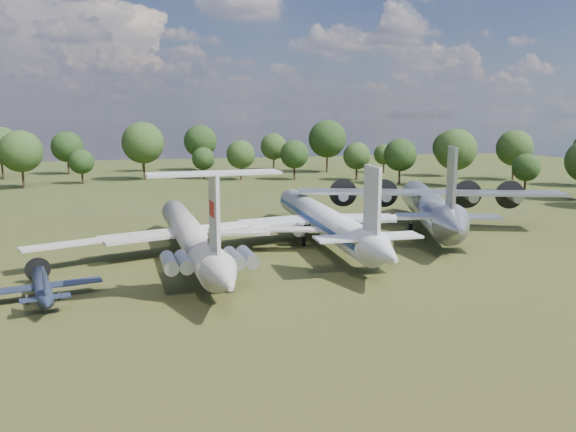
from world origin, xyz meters
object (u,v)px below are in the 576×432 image
object	(u,v)px
small_prop_west	(42,290)
tu104_jet	(323,224)
person_on_il62	(209,237)
an12_transport	(429,212)
il62_airliner	(191,241)

from	to	relation	value
small_prop_west	tu104_jet	bearing A→B (deg)	14.38
tu104_jet	person_on_il62	distance (m)	23.80
tu104_jet	small_prop_west	distance (m)	34.53
small_prop_west	person_on_il62	xyz separation A→B (m)	(14.51, -1.45, 4.25)
tu104_jet	small_prop_west	bearing A→B (deg)	-151.92
an12_transport	small_prop_west	world-z (taller)	an12_transport
il62_airliner	tu104_jet	distance (m)	17.59
il62_airliner	small_prop_west	xyz separation A→B (m)	(-13.75, -11.05, -1.23)
il62_airliner	tu104_jet	bearing A→B (deg)	11.98
il62_airliner	small_prop_west	world-z (taller)	il62_airliner
il62_airliner	an12_transport	size ratio (longest dim) A/B	1.10
il62_airliner	person_on_il62	bearing A→B (deg)	-90.00
small_prop_west	an12_transport	bearing A→B (deg)	9.48
tu104_jet	an12_transport	size ratio (longest dim) A/B	1.15
tu104_jet	small_prop_west	xyz separation A→B (m)	(-30.70, -15.75, -1.37)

